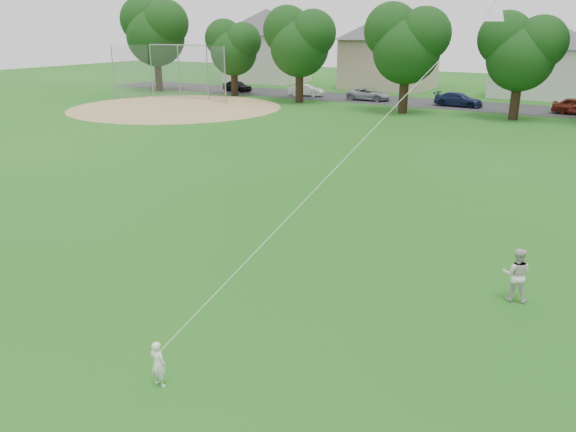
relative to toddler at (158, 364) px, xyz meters
The scene contains 9 objects.
ground 2.30m from the toddler, 90.06° to the left, with size 160.00×160.00×0.00m, color #165212.
street 44.25m from the toddler, 90.00° to the left, with size 90.00×7.00×0.01m, color #2D2D30.
dirt_infield 39.89m from the toddler, 130.68° to the left, with size 18.00×18.00×0.02m, color #9E7F51.
toddler is the anchor object (origin of this frame).
older_boy 8.98m from the toddler, 54.03° to the left, with size 0.68×0.53×1.40m, color silver.
kite 6.31m from the toddler, 71.50° to the left, with size 2.14×5.46×12.39m.
baseball_backstop 45.84m from the toddler, 130.55° to the left, with size 11.11×3.97×4.97m.
tree_row 39.11m from the toddler, 87.31° to the left, with size 81.82×8.42×10.43m.
house_row 54.43m from the toddler, 90.13° to the left, with size 77.58×14.26×10.19m.
Camera 1 is at (6.84, -8.97, 6.61)m, focal length 35.00 mm.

